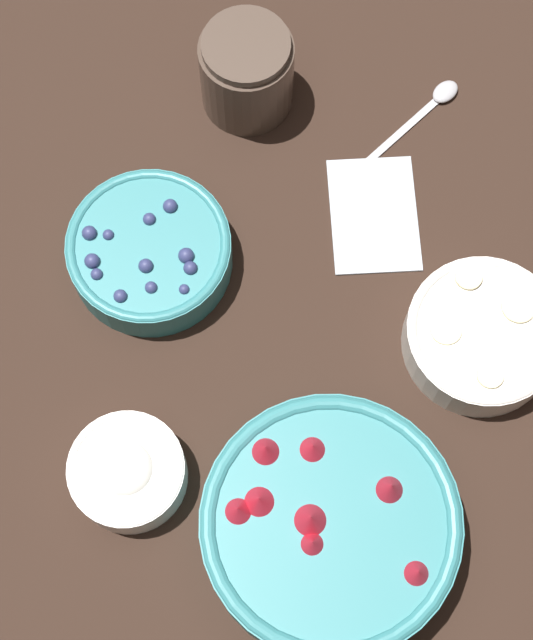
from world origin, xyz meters
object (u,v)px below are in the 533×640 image
(bowl_cream, at_px, (128,472))
(bowl_strawberries, at_px, (329,526))
(jar_chocolate, at_px, (247,73))
(bowl_blueberries, at_px, (150,251))
(bowl_bananas, at_px, (482,335))

(bowl_cream, bearing_deg, bowl_strawberries, 56.86)
(jar_chocolate, bearing_deg, bowl_blueberries, -44.12)
(bowl_strawberries, bearing_deg, bowl_cream, -123.14)
(bowl_blueberries, height_order, bowl_bananas, bowl_blueberries)
(bowl_blueberries, height_order, jar_chocolate, jar_chocolate)
(bowl_bananas, relative_size, jar_chocolate, 1.47)
(bowl_blueberries, distance_m, jar_chocolate, 0.22)
(bowl_bananas, xyz_separation_m, jar_chocolate, (-0.34, -0.14, 0.02))
(bowl_blueberries, bearing_deg, bowl_cream, -20.65)
(bowl_bananas, distance_m, jar_chocolate, 0.36)
(bowl_bananas, xyz_separation_m, bowl_cream, (0.03, -0.37, 0.00))
(bowl_strawberries, height_order, jar_chocolate, jar_chocolate)
(bowl_strawberries, relative_size, bowl_blueberries, 1.42)
(bowl_strawberries, height_order, bowl_bananas, bowl_strawberries)
(bowl_cream, relative_size, jar_chocolate, 1.06)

